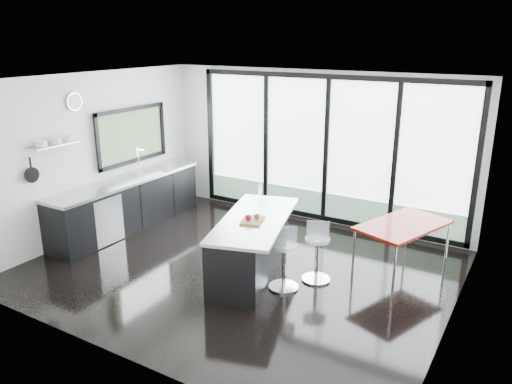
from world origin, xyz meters
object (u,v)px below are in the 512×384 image
Objects in this scene: red_table at (401,248)px; bar_stool_far at (317,259)px; bar_stool_near at (284,266)px; island at (250,245)px.

bar_stool_far is at bearing -136.40° from red_table.
bar_stool_near is 1.01× the size of bar_stool_far.
red_table is at bearing 24.71° from bar_stool_near.
red_table is at bearing 20.54° from bar_stool_far.
island is 2.23m from red_table.
bar_stool_far is (0.95, 0.27, -0.11)m from island.
island is 3.48× the size of bar_stool_far.
island is at bearing -148.23° from red_table.
island is at bearing 172.78° from bar_stool_far.
bar_stool_near is at bearing -146.50° from bar_stool_far.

